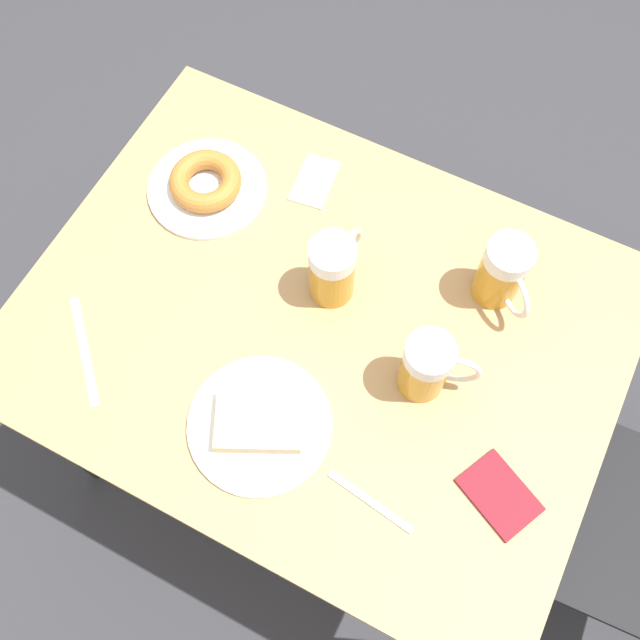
# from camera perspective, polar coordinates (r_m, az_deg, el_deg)

# --- Properties ---
(ground_plane) EXTENTS (8.00, 8.00, 0.00)m
(ground_plane) POSITION_cam_1_polar(r_m,az_deg,el_deg) (2.03, 0.00, -9.11)
(ground_plane) COLOR #333338
(table) EXTENTS (0.83, 1.08, 0.77)m
(table) POSITION_cam_1_polar(r_m,az_deg,el_deg) (1.36, 0.00, -1.43)
(table) COLOR tan
(table) RESTS_ON ground_plane
(plate_with_cake) EXTENTS (0.25, 0.25, 0.04)m
(plate_with_cake) POSITION_cam_1_polar(r_m,az_deg,el_deg) (1.23, -4.88, -8.24)
(plate_with_cake) COLOR white
(plate_with_cake) RESTS_ON table
(plate_with_donut) EXTENTS (0.24, 0.24, 0.05)m
(plate_with_donut) POSITION_cam_1_polar(r_m,az_deg,el_deg) (1.44, -9.10, 10.69)
(plate_with_donut) COLOR white
(plate_with_donut) RESTS_ON table
(beer_mug_left) EXTENTS (0.08, 0.13, 0.15)m
(beer_mug_left) POSITION_cam_1_polar(r_m,az_deg,el_deg) (1.20, 8.59, -3.71)
(beer_mug_left) COLOR #C68C23
(beer_mug_left) RESTS_ON table
(beer_mug_center) EXTENTS (0.13, 0.08, 0.15)m
(beer_mug_center) POSITION_cam_1_polar(r_m,az_deg,el_deg) (1.26, 1.06, 4.14)
(beer_mug_center) COLOR #C68C23
(beer_mug_center) RESTS_ON table
(beer_mug_right) EXTENTS (0.11, 0.11, 0.15)m
(beer_mug_right) POSITION_cam_1_polar(r_m,az_deg,el_deg) (1.30, 14.42, 3.67)
(beer_mug_right) COLOR #C68C23
(beer_mug_right) RESTS_ON table
(napkin_folded) EXTENTS (0.13, 0.09, 0.00)m
(napkin_folded) POSITION_cam_1_polar(r_m,az_deg,el_deg) (1.45, -0.44, 11.04)
(napkin_folded) COLOR white
(napkin_folded) RESTS_ON table
(fork) EXTENTS (0.04, 0.16, 0.00)m
(fork) POSITION_cam_1_polar(r_m,az_deg,el_deg) (1.21, 4.05, -14.29)
(fork) COLOR silver
(fork) RESTS_ON table
(knife) EXTENTS (0.17, 0.16, 0.00)m
(knife) POSITION_cam_1_polar(r_m,az_deg,el_deg) (1.34, -18.32, -2.35)
(knife) COLOR silver
(knife) RESTS_ON table
(passport_near_edge) EXTENTS (0.13, 0.15, 0.01)m
(passport_near_edge) POSITION_cam_1_polar(r_m,az_deg,el_deg) (1.24, 14.16, -13.39)
(passport_near_edge) COLOR maroon
(passport_near_edge) RESTS_ON table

